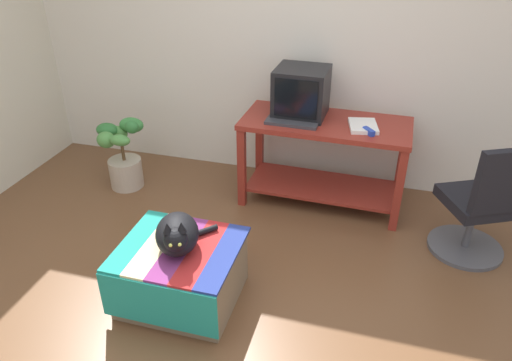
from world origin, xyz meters
The scene contains 12 objects.
ground_plane centered at (0.00, 0.00, 0.00)m, with size 14.00×14.00×0.00m, color brown.
back_wall centered at (0.00, 2.05, 1.30)m, with size 8.00×0.10×2.60m, color silver.
desk centered at (0.32, 1.60, 0.48)m, with size 1.31×0.60×0.72m.
tv_monitor centered at (0.10, 1.68, 0.90)m, with size 0.41×0.40×0.37m.
keyboard centered at (0.07, 1.48, 0.73)m, with size 0.40×0.15×0.02m, color #333338.
book centered at (0.60, 1.55, 0.73)m, with size 0.20×0.26×0.03m, color white.
ottoman_with_blanket centered at (-0.33, 0.21, 0.20)m, with size 0.71×0.65×0.40m.
cat centered at (-0.32, 0.19, 0.51)m, with size 0.37×0.46×0.27m.
potted_plant centered at (-1.37, 1.38, 0.29)m, with size 0.44×0.36×0.65m.
office_chair centered at (1.46, 1.17, 0.39)m, with size 0.56×0.56×0.89m.
stapler centered at (0.65, 1.45, 0.74)m, with size 0.04×0.11×0.04m, color #2342B7.
pen centered at (0.65, 1.61, 0.72)m, with size 0.01×0.01×0.14m, color #2351B2.
Camera 1 is at (0.74, -1.86, 2.17)m, focal length 33.81 mm.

